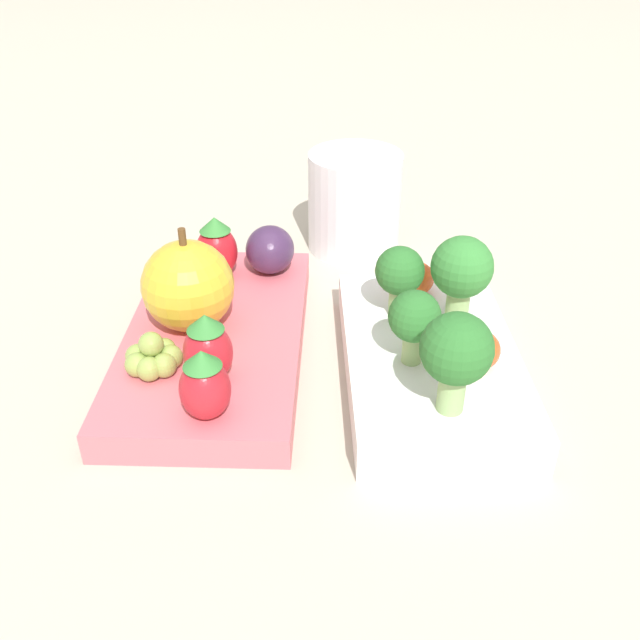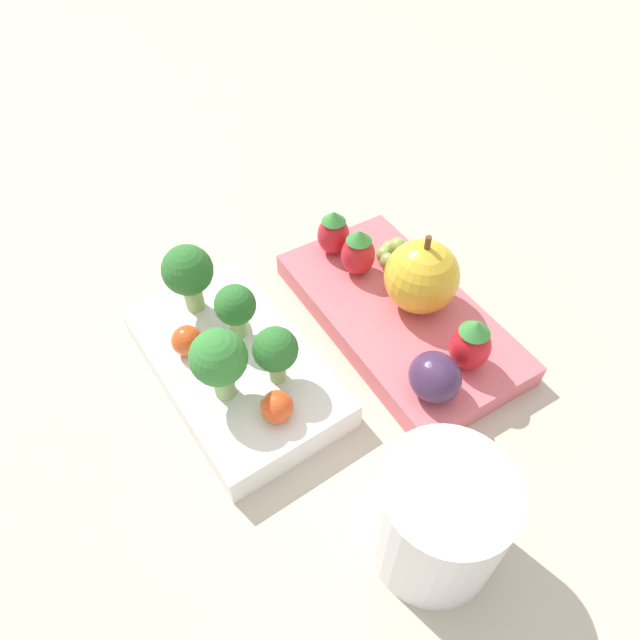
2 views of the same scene
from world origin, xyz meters
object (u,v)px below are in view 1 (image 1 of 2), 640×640
strawberry_1 (208,349)px  grape_cluster (153,357)px  bento_box_fruit (216,341)px  drinking_cup (355,202)px  broccoli_floret_3 (462,270)px  broccoli_floret_1 (456,352)px  cherry_tomato_0 (418,278)px  apple (188,286)px  bento_box_savoury (430,361)px  broccoli_floret_0 (414,319)px  plum (270,250)px  broccoli_floret_2 (400,273)px  strawberry_0 (205,385)px  cherry_tomato_1 (481,350)px  strawberry_2 (217,248)px

strawberry_1 → grape_cluster: 0.04m
bento_box_fruit → drinking_cup: 0.19m
grape_cluster → bento_box_fruit: bearing=148.1°
broccoli_floret_3 → grape_cluster: bearing=-74.1°
broccoli_floret_1 → cherry_tomato_0: broccoli_floret_1 is taller
broccoli_floret_1 → apple: size_ratio=0.86×
bento_box_savoury → bento_box_fruit: size_ratio=0.88×
grape_cluster → drinking_cup: size_ratio=0.43×
grape_cluster → strawberry_1: bearing=77.6°
broccoli_floret_0 → plum: bearing=-140.5°
broccoli_floret_3 → plum: broccoli_floret_3 is taller
bento_box_fruit → broccoli_floret_1: (0.08, 0.14, 0.05)m
broccoli_floret_2 → strawberry_0: broccoli_floret_2 is taller
broccoli_floret_2 → grape_cluster: size_ratio=1.40×
grape_cluster → cherry_tomato_1: bearing=91.3°
bento_box_savoury → cherry_tomato_1: size_ratio=8.07×
strawberry_1 → grape_cluster: size_ratio=1.28×
broccoli_floret_0 → cherry_tomato_1: (0.00, 0.04, -0.02)m
cherry_tomato_0 → strawberry_0: strawberry_0 is taller
apple → bento_box_savoury: bearing=81.4°
cherry_tomato_0 → plum: bearing=-108.6°
cherry_tomato_0 → drinking_cup: (-0.12, -0.04, 0.00)m
strawberry_1 → drinking_cup: size_ratio=0.54×
broccoli_floret_1 → broccoli_floret_2: 0.10m
strawberry_2 → grape_cluster: bearing=-9.8°
broccoli_floret_2 → cherry_tomato_1: (0.06, 0.05, -0.02)m
broccoli_floret_0 → grape_cluster: size_ratio=1.36×
broccoli_floret_3 → apple: 0.17m
broccoli_floret_0 → grape_cluster: (0.01, -0.15, -0.03)m
broccoli_floret_1 → drinking_cup: size_ratio=0.73×
plum → grape_cluster: plum is taller
strawberry_2 → drinking_cup: size_ratio=0.56×
bento_box_savoury → broccoli_floret_2: broccoli_floret_2 is taller
strawberry_1 → grape_cluster: strawberry_1 is taller
cherry_tomato_0 → plum: size_ratio=0.58×
bento_box_fruit → broccoli_floret_3: size_ratio=3.58×
broccoli_floret_2 → drinking_cup: 0.15m
broccoli_floret_1 → grape_cluster: (-0.04, -0.17, -0.03)m
broccoli_floret_0 → apple: size_ratio=0.68×
bento_box_savoury → broccoli_floret_3: bearing=146.5°
broccoli_floret_3 → cherry_tomato_0: (-0.04, -0.02, -0.03)m
broccoli_floret_0 → broccoli_floret_1: (0.04, 0.02, 0.01)m
drinking_cup → bento_box_fruit: bearing=-29.6°
strawberry_2 → grape_cluster: 0.12m
strawberry_0 → strawberry_2: 0.16m
bento_box_savoury → strawberry_2: bearing=-121.8°
bento_box_fruit → apple: apple is taller
broccoli_floret_0 → drinking_cup: size_ratio=0.58×
broccoli_floret_1 → broccoli_floret_2: size_ratio=1.23×
bento_box_fruit → cherry_tomato_0: size_ratio=9.47×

